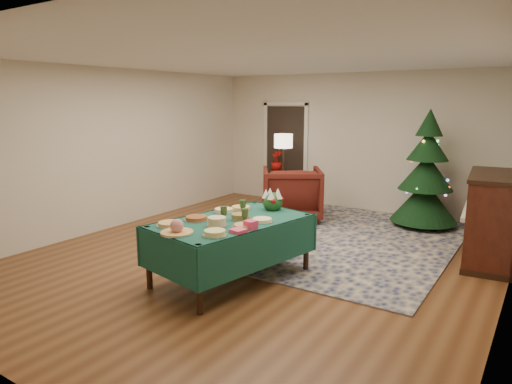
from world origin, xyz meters
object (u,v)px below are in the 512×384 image
Objects in this scene: armchair at (292,191)px; floor_lamp at (283,146)px; buffet_table at (231,232)px; gift_box at (251,225)px; side_table at (276,187)px; piano at (491,220)px; christmas_tree at (426,175)px; potted_plant at (276,165)px.

armchair is 0.70× the size of floor_lamp.
buffet_table is 3.92m from floor_lamp.
gift_box is 0.11× the size of armchair.
buffet_table is 0.50m from gift_box.
side_table is 4.66m from piano.
buffet_table is at bearing -110.00° from christmas_tree.
floor_lamp is 0.78m from potted_plant.
side_table is (-0.99, 1.11, -0.19)m from armchair.
side_table is at bearing 174.57° from christmas_tree.
buffet_table is 4.02m from christmas_tree.
piano is at bearing -21.04° from potted_plant.
side_table is at bearing -81.02° from armchair.
christmas_tree reaches higher than potted_plant.
buffet_table is at bearing 154.53° from gift_box.
gift_box is (0.42, -0.20, 0.20)m from buffet_table.
piano is (3.35, -0.56, 0.06)m from armchair.
buffet_table is 3.50m from piano.
floor_lamp is 4.16m from piano.
armchair is at bearing 170.54° from piano.
armchair reaches higher than gift_box.
piano is at bearing -17.30° from floor_lamp.
floor_lamp is (-1.36, 3.61, 0.68)m from buffet_table.
floor_lamp is 1.13m from side_table.
christmas_tree reaches higher than piano.
buffet_table is at bearing -66.29° from side_table.
armchair is 1.52m from potted_plant.
armchair is (-0.79, 2.95, -0.07)m from buffet_table.
floor_lamp is at bearing 162.70° from piano.
gift_box is 0.08× the size of floor_lamp.
gift_box is at bearing -129.50° from piano.
christmas_tree is at bearing -5.43° from side_table.
floor_lamp is 2.17× the size of side_table.
piano is (3.92, -1.22, -0.69)m from floor_lamp.
potted_plant is 4.66m from piano.
potted_plant is at bearing 133.39° from floor_lamp.
piano is (4.34, -1.67, -0.22)m from potted_plant.
floor_lamp reaches higher than buffet_table.
christmas_tree reaches higher than armchair.
christmas_tree reaches higher than side_table.
piano is (4.34, -1.67, 0.26)m from side_table.
floor_lamp is 3.62× the size of potted_plant.
armchair is at bearing 105.00° from buffet_table.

